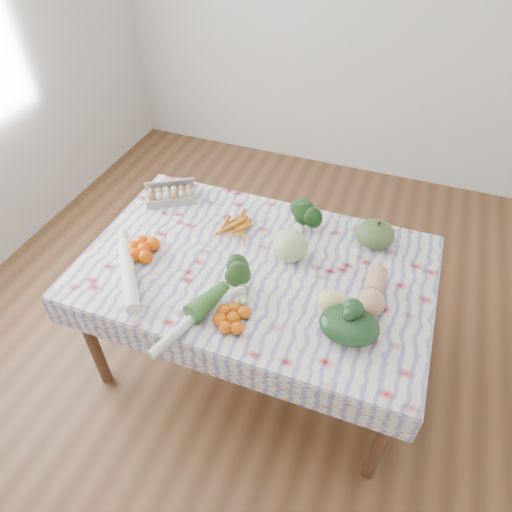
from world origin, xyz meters
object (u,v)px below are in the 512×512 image
Objects in this scene: egg_carton at (171,197)px; kabocha_squash at (375,234)px; dining_table at (256,277)px; butternut_squash at (374,290)px; grapefruit at (330,301)px; cabbage at (290,245)px.

kabocha_squash is at bearing -28.83° from egg_carton.
kabocha_squash is (1.12, 0.05, 0.03)m from egg_carton.
butternut_squash is at bearing -2.34° from dining_table.
kabocha_squash is 0.52m from grapefruit.
dining_table is 0.24m from cabbage.
kabocha_squash is at bearing 97.63° from butternut_squash.
butternut_squash is at bearing -46.91° from egg_carton.
egg_carton is at bearing 163.00° from butternut_squash.
cabbage reaches higher than dining_table.
cabbage is 0.36m from grapefruit.
cabbage is 0.64× the size of butternut_squash.
egg_carton is 0.78m from cabbage.
dining_table is 6.08× the size of butternut_squash.
grapefruit is at bearing -143.45° from butternut_squash.
dining_table is 14.62× the size of grapefruit.
cabbage reaches higher than butternut_squash.
grapefruit is at bearing -55.50° from egg_carton.
dining_table is at bearing -143.13° from cabbage.
egg_carton is (-0.62, 0.31, 0.12)m from dining_table.
dining_table is 5.84× the size of egg_carton.
egg_carton is at bearing -177.48° from kabocha_squash.
butternut_squash reaches higher than grapefruit.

